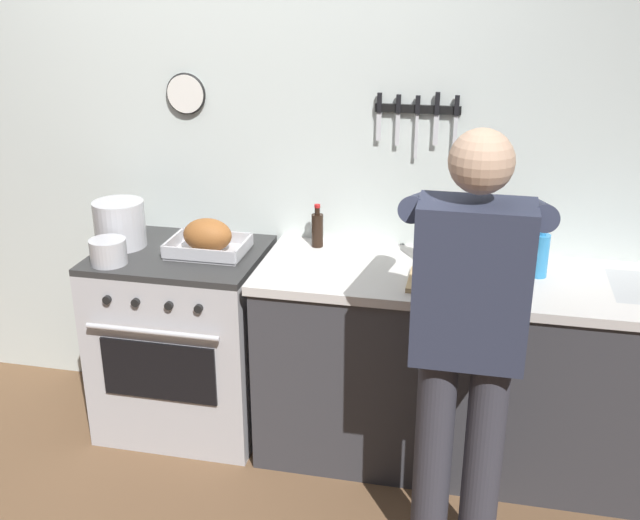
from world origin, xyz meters
The scene contains 14 objects.
wall_back centered at (0.00, 1.35, 1.30)m, with size 6.00×0.13×2.60m.
counter_block centered at (1.21, 0.99, 0.46)m, with size 2.03×0.65×0.90m.
stove centered at (-0.22, 0.99, 0.45)m, with size 0.76×0.67×0.90m.
person_cook centered at (1.10, 0.36, 0.95)m, with size 0.51×0.63×1.66m.
roasting_pan centered at (-0.08, 1.00, 0.97)m, with size 0.35×0.26×0.16m.
stock_pot centered at (-0.51, 1.01, 1.01)m, with size 0.23×0.23×0.21m.
saucepan centered at (-0.46, 0.79, 0.96)m, with size 0.16×0.16×0.11m.
cutting_board centered at (1.02, 0.87, 0.91)m, with size 0.36×0.24×0.02m, color tan.
bottle_olive_oil centered at (0.90, 1.08, 1.01)m, with size 0.07×0.07×0.27m.
bottle_hot_sauce centered at (1.22, 1.20, 0.97)m, with size 0.06×0.06×0.17m.
bottle_wine_red centered at (1.04, 1.06, 1.04)m, with size 0.08×0.08×0.32m.
bottle_dish_soap centered at (1.37, 1.04, 1.00)m, with size 0.07×0.07×0.24m.
bottle_soy_sauce centered at (0.38, 1.19, 0.98)m, with size 0.05×0.05×0.20m.
bottle_vinegar centered at (1.25, 1.14, 1.00)m, with size 0.06×0.06×0.24m.
Camera 1 is at (1.10, -2.02, 2.13)m, focal length 42.37 mm.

